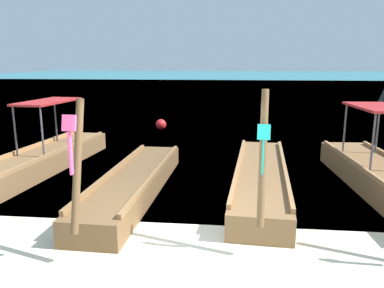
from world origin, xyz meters
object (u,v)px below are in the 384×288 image
Objects in this scene: longtail_boat_blue_ribbon at (35,162)px; longtail_boat_turquoise_ribbon at (261,178)px; longtail_boat_pink_ribbon at (134,183)px; mooring_buoy_near at (161,125)px.

longtail_boat_blue_ribbon is 1.09× the size of longtail_boat_turquoise_ribbon.
longtail_boat_pink_ribbon is 0.93× the size of longtail_boat_turquoise_ribbon.
longtail_boat_turquoise_ribbon is at bearing -63.32° from mooring_buoy_near.
longtail_boat_pink_ribbon is 12.75× the size of mooring_buoy_near.
longtail_boat_blue_ribbon reaches higher than longtail_boat_pink_ribbon.
longtail_boat_turquoise_ribbon is (3.01, 0.73, 0.01)m from longtail_boat_pink_ribbon.
longtail_boat_blue_ribbon is 14.89× the size of mooring_buoy_near.
longtail_boat_blue_ribbon is 3.45m from longtail_boat_pink_ribbon.
mooring_buoy_near is (-0.95, 8.61, -0.02)m from longtail_boat_pink_ribbon.
longtail_boat_blue_ribbon is at bearing -106.97° from mooring_buoy_near.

